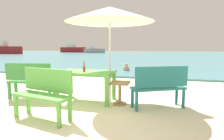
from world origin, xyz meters
TOP-DOWN VIEW (x-y plane):
  - ground_plane at (0.00, 0.00)m, footprint 120.00×120.00m
  - sea_water at (0.00, 30.00)m, footprint 120.00×50.00m
  - picnic_table_green at (-0.46, 1.33)m, footprint 1.40×0.80m
  - beer_bottle_amber at (-0.44, 1.16)m, footprint 0.07×0.07m
  - patio_umbrella at (0.14, 1.39)m, footprint 2.10×2.10m
  - side_table_wood at (0.42, 1.27)m, footprint 0.44×0.44m
  - bench_teal_center at (1.33, 1.17)m, footprint 1.23×0.87m
  - bench_green_left at (-1.95, 1.13)m, footprint 1.24×0.55m
  - bench_green_right at (-0.78, 0.04)m, footprint 1.25×0.60m
  - swimmer_person at (-0.50, 7.10)m, footprint 0.34×0.34m
  - boat_cargo_ship at (-14.17, 38.78)m, footprint 4.94×1.35m
  - boat_sailboat at (-29.50, 27.70)m, footprint 7.27×1.98m
  - boat_fishing_trawler at (-21.16, 41.58)m, footprint 6.52×1.78m

SIDE VIEW (x-z plane):
  - ground_plane at x=0.00m, z-range 0.00..0.00m
  - sea_water at x=0.00m, z-range 0.00..0.08m
  - swimmer_person at x=-0.50m, z-range 0.03..0.44m
  - side_table_wood at x=0.42m, z-range 0.08..0.62m
  - bench_teal_center at x=1.33m, z-range 0.07..1.02m
  - bench_green_left at x=-1.95m, z-range 0.07..1.02m
  - bench_green_right at x=-0.78m, z-range 0.07..1.02m
  - picnic_table_green at x=-0.46m, z-range 0.27..1.03m
  - boat_cargo_ship at x=-14.17m, z-range -0.17..1.62m
  - beer_bottle_amber at x=-0.44m, z-range 0.72..0.99m
  - boat_fishing_trawler at x=-21.16m, z-range -0.25..2.12m
  - boat_sailboat at x=-29.50m, z-range -0.29..2.35m
  - patio_umbrella at x=0.14m, z-range 0.97..3.27m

